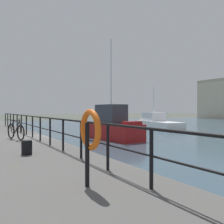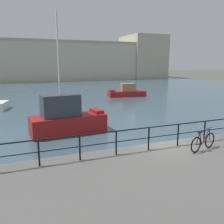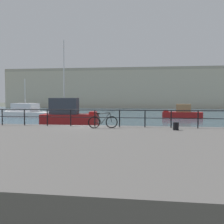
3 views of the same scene
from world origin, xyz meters
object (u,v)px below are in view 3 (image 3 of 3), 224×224
Objects in this scene: harbor_building at (159,89)px; moored_harbor_tender at (31,112)px; parked_bicycle at (103,122)px; mooring_bollard at (176,126)px; moored_green_narrowboat at (68,116)px; moored_white_yacht at (182,113)px.

moored_harbor_tender is (-17.99, -39.31, -4.38)m from harbor_building.
parked_bicycle is 4.26m from mooring_bollard.
moored_green_narrowboat is 12.12m from mooring_bollard.
moored_white_yacht is 18.92m from moored_green_narrowboat.
harbor_building is at bearing -78.83° from moored_white_yacht.
moored_white_yacht is 23.39m from mooring_bollard.
harbor_building reaches higher than moored_harbor_tender.
mooring_bollard is at bearing -90.03° from harbor_building.
harbor_building is 59.59m from mooring_bollard.
moored_white_yacht is 3.20× the size of parked_bicycle.
mooring_bollard is at bearing -48.28° from moored_green_narrowboat.
parked_bicycle is at bearing 80.35° from moored_white_yacht.
harbor_building is 8.94× the size of moored_green_narrowboat.
parked_bicycle is (13.72, -19.84, 0.61)m from moored_harbor_tender.
moored_green_narrowboat is 9.19m from parked_bicycle.
moored_white_yacht is 12.54× the size of mooring_bollard.
moored_green_narrowboat reaches higher than parked_bicycle.
moored_harbor_tender is at bearing 121.87° from moored_green_narrowboat.
harbor_building is 40.95× the size of parked_bicycle.
mooring_bollard is at bearing 144.83° from moored_harbor_tender.
harbor_building reaches higher than moored_white_yacht.
harbor_building is 36.59m from moored_white_yacht.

